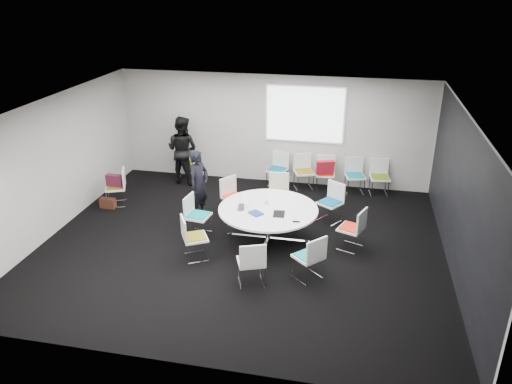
% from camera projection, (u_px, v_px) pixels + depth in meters
% --- Properties ---
extents(room_shell, '(8.08, 7.08, 2.88)m').
position_uv_depth(room_shell, '(246.00, 181.00, 9.57)').
color(room_shell, black).
rests_on(room_shell, ground).
extents(conference_table, '(2.00, 2.00, 0.73)m').
position_uv_depth(conference_table, '(268.00, 218.00, 10.08)').
color(conference_table, silver).
rests_on(conference_table, ground).
extents(projection_screen, '(1.90, 0.03, 1.35)m').
position_uv_depth(projection_screen, '(305.00, 115.00, 12.37)').
color(projection_screen, white).
rests_on(projection_screen, room_shell).
extents(chair_ring_a, '(0.59, 0.59, 0.88)m').
position_uv_depth(chair_ring_a, '(351.00, 236.00, 9.87)').
color(chair_ring_a, silver).
rests_on(chair_ring_a, ground).
extents(chair_ring_b, '(0.63, 0.63, 0.88)m').
position_uv_depth(chair_ring_b, '(330.00, 210.00, 10.99)').
color(chair_ring_b, silver).
rests_on(chair_ring_b, ground).
extents(chair_ring_c, '(0.47, 0.46, 0.88)m').
position_uv_depth(chair_ring_c, '(278.00, 200.00, 11.48)').
color(chair_ring_c, silver).
rests_on(chair_ring_c, ground).
extents(chair_ring_d, '(0.63, 0.64, 0.88)m').
position_uv_depth(chair_ring_d, '(234.00, 204.00, 11.26)').
color(chair_ring_d, silver).
rests_on(chair_ring_d, ground).
extents(chair_ring_e, '(0.50, 0.51, 0.88)m').
position_uv_depth(chair_ring_e, '(198.00, 223.00, 10.39)').
color(chair_ring_e, silver).
rests_on(chair_ring_e, ground).
extents(chair_ring_f, '(0.62, 0.62, 0.88)m').
position_uv_depth(chair_ring_f, '(195.00, 245.00, 9.53)').
color(chair_ring_f, silver).
rests_on(chair_ring_f, ground).
extents(chair_ring_g, '(0.59, 0.59, 0.88)m').
position_uv_depth(chair_ring_g, '(251.00, 270.00, 8.73)').
color(chair_ring_g, silver).
rests_on(chair_ring_g, ground).
extents(chair_ring_h, '(0.64, 0.64, 0.88)m').
position_uv_depth(chair_ring_h, '(308.00, 265.00, 8.88)').
color(chair_ring_h, silver).
rests_on(chair_ring_h, ground).
extents(chair_back_a, '(0.56, 0.55, 0.88)m').
position_uv_depth(chair_back_a, '(277.00, 176.00, 12.84)').
color(chair_back_a, silver).
rests_on(chair_back_a, ground).
extents(chair_back_b, '(0.59, 0.59, 0.88)m').
position_uv_depth(chair_back_b, '(304.00, 178.00, 12.70)').
color(chair_back_b, silver).
rests_on(chair_back_b, ground).
extents(chair_back_c, '(0.49, 0.48, 0.88)m').
position_uv_depth(chair_back_c, '(325.00, 180.00, 12.59)').
color(chair_back_c, silver).
rests_on(chair_back_c, ground).
extents(chair_back_d, '(0.55, 0.55, 0.88)m').
position_uv_depth(chair_back_d, '(354.00, 182.00, 12.45)').
color(chair_back_d, silver).
rests_on(chair_back_d, ground).
extents(chair_back_e, '(0.52, 0.51, 0.88)m').
position_uv_depth(chair_back_e, '(379.00, 184.00, 12.35)').
color(chair_back_e, silver).
rests_on(chair_back_e, ground).
extents(chair_spare_left, '(0.59, 0.60, 0.88)m').
position_uv_depth(chair_spare_left, '(117.00, 194.00, 11.78)').
color(chair_spare_left, silver).
rests_on(chair_spare_left, ground).
extents(chair_person_back, '(0.52, 0.51, 0.88)m').
position_uv_depth(chair_person_back, '(186.00, 170.00, 13.26)').
color(chair_person_back, silver).
rests_on(chair_person_back, ground).
extents(person_main, '(0.55, 0.68, 1.61)m').
position_uv_depth(person_main, '(199.00, 185.00, 10.90)').
color(person_main, black).
rests_on(person_main, ground).
extents(person_back, '(0.99, 0.85, 1.77)m').
position_uv_depth(person_back, '(182.00, 150.00, 12.87)').
color(person_back, black).
rests_on(person_back, ground).
extents(laptop, '(0.25, 0.35, 0.03)m').
position_uv_depth(laptop, '(243.00, 207.00, 10.01)').
color(laptop, '#333338').
rests_on(laptop, conference_table).
extents(laptop_lid, '(0.08, 0.30, 0.22)m').
position_uv_depth(laptop_lid, '(245.00, 200.00, 10.03)').
color(laptop_lid, silver).
rests_on(laptop_lid, conference_table).
extents(notebook_black, '(0.25, 0.32, 0.02)m').
position_uv_depth(notebook_black, '(279.00, 214.00, 9.74)').
color(notebook_black, black).
rests_on(notebook_black, conference_table).
extents(tablet_folio, '(0.33, 0.32, 0.03)m').
position_uv_depth(tablet_folio, '(256.00, 213.00, 9.76)').
color(tablet_folio, navy).
rests_on(tablet_folio, conference_table).
extents(papers_right, '(0.33, 0.25, 0.00)m').
position_uv_depth(papers_right, '(303.00, 204.00, 10.17)').
color(papers_right, white).
rests_on(papers_right, conference_table).
extents(papers_front, '(0.32, 0.24, 0.00)m').
position_uv_depth(papers_front, '(305.00, 212.00, 9.82)').
color(papers_front, white).
rests_on(papers_front, conference_table).
extents(cup, '(0.08, 0.08, 0.09)m').
position_uv_depth(cup, '(266.00, 202.00, 10.16)').
color(cup, white).
rests_on(cup, conference_table).
extents(phone, '(0.15, 0.08, 0.01)m').
position_uv_depth(phone, '(296.00, 222.00, 9.44)').
color(phone, black).
rests_on(phone, conference_table).
extents(maroon_bag, '(0.41, 0.16, 0.28)m').
position_uv_depth(maroon_bag, '(115.00, 181.00, 11.64)').
color(maroon_bag, '#51152A').
rests_on(maroon_bag, chair_spare_left).
extents(brown_bag, '(0.36, 0.17, 0.24)m').
position_uv_depth(brown_bag, '(108.00, 203.00, 11.68)').
color(brown_bag, '#401F14').
rests_on(brown_bag, ground).
extents(red_jacket, '(0.47, 0.29, 0.36)m').
position_uv_depth(red_jacket, '(325.00, 167.00, 12.22)').
color(red_jacket, '#AB1523').
rests_on(red_jacket, chair_back_c).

